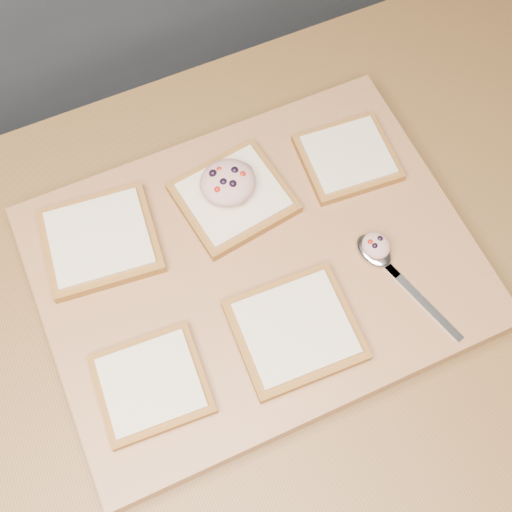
{
  "coord_description": "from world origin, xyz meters",
  "views": [
    {
      "loc": [
        0.04,
        -0.2,
        1.63
      ],
      "look_at": [
        0.17,
        0.07,
        0.96
      ],
      "focal_mm": 45.0,
      "sensor_mm": 36.0,
      "label": 1
    }
  ],
  "objects_px": {
    "bread_far_center": "(233,198)",
    "spoon": "(381,258)",
    "tuna_salad_dollop": "(228,182)",
    "cutting_board": "(256,269)"
  },
  "relations": [
    {
      "from": "bread_far_center",
      "to": "spoon",
      "type": "height_order",
      "value": "bread_far_center"
    },
    {
      "from": "bread_far_center",
      "to": "tuna_salad_dollop",
      "type": "bearing_deg",
      "value": 107.85
    },
    {
      "from": "cutting_board",
      "to": "spoon",
      "type": "bearing_deg",
      "value": -22.84
    },
    {
      "from": "spoon",
      "to": "tuna_salad_dollop",
      "type": "bearing_deg",
      "value": 130.48
    },
    {
      "from": "bread_far_center",
      "to": "tuna_salad_dollop",
      "type": "distance_m",
      "value": 0.03
    },
    {
      "from": "tuna_salad_dollop",
      "to": "spoon",
      "type": "xyz_separation_m",
      "value": [
        0.13,
        -0.15,
        -0.03
      ]
    },
    {
      "from": "cutting_board",
      "to": "spoon",
      "type": "distance_m",
      "value": 0.15
    },
    {
      "from": "tuna_salad_dollop",
      "to": "spoon",
      "type": "relative_size",
      "value": 0.41
    },
    {
      "from": "cutting_board",
      "to": "spoon",
      "type": "relative_size",
      "value": 3.04
    },
    {
      "from": "cutting_board",
      "to": "tuna_salad_dollop",
      "type": "bearing_deg",
      "value": 86.63
    }
  ]
}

